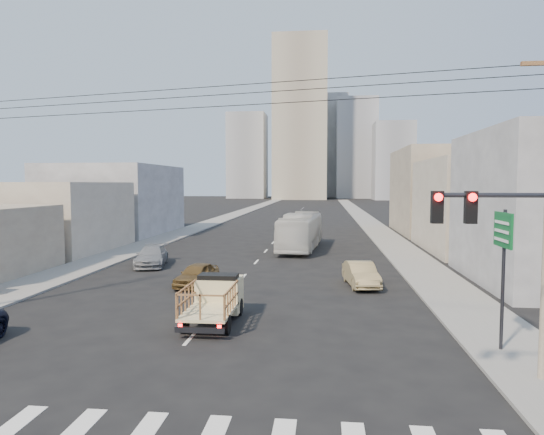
% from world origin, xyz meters
% --- Properties ---
extents(ground, '(420.00, 420.00, 0.00)m').
position_xyz_m(ground, '(0.00, 0.00, 0.00)').
color(ground, black).
rests_on(ground, ground).
extents(sidewalk_left, '(3.50, 180.00, 0.12)m').
position_xyz_m(sidewalk_left, '(-11.75, 70.00, 0.06)').
color(sidewalk_left, gray).
rests_on(sidewalk_left, ground).
extents(sidewalk_right, '(3.50, 180.00, 0.12)m').
position_xyz_m(sidewalk_right, '(11.75, 70.00, 0.06)').
color(sidewalk_right, gray).
rests_on(sidewalk_right, ground).
extents(lane_dashes, '(0.15, 104.00, 0.01)m').
position_xyz_m(lane_dashes, '(0.00, 53.00, 0.01)').
color(lane_dashes, silver).
rests_on(lane_dashes, ground).
extents(flatbed_pickup, '(1.95, 4.41, 1.90)m').
position_xyz_m(flatbed_pickup, '(0.42, 4.08, 1.09)').
color(flatbed_pickup, beige).
rests_on(flatbed_pickup, ground).
extents(city_bus, '(3.69, 11.82, 3.24)m').
position_xyz_m(city_bus, '(2.97, 27.55, 1.62)').
color(city_bus, silver).
rests_on(city_bus, ground).
extents(sedan_brown, '(2.18, 4.06, 1.31)m').
position_xyz_m(sedan_brown, '(-2.22, 11.14, 0.66)').
color(sedan_brown, brown).
rests_on(sedan_brown, ground).
extents(sedan_tan, '(2.05, 4.36, 1.38)m').
position_xyz_m(sedan_tan, '(7.17, 12.08, 0.69)').
color(sedan_tan, '#9B875A').
rests_on(sedan_tan, ground).
extents(sedan_grey, '(2.92, 5.16, 1.41)m').
position_xyz_m(sedan_grey, '(-7.21, 17.46, 0.71)').
color(sedan_grey, gray).
rests_on(sedan_grey, ground).
extents(traffic_signal, '(3.23, 0.35, 6.00)m').
position_xyz_m(traffic_signal, '(9.77, -3.51, 4.08)').
color(traffic_signal, '#2D2D33').
rests_on(traffic_signal, ground).
extents(green_sign, '(0.18, 1.60, 5.00)m').
position_xyz_m(green_sign, '(11.16, 1.50, 3.74)').
color(green_sign, '#2D2D33').
rests_on(green_sign, ground).
extents(overhead_wires, '(23.01, 5.02, 0.72)m').
position_xyz_m(overhead_wires, '(0.00, 1.50, 8.97)').
color(overhead_wires, black).
rests_on(overhead_wires, ground).
extents(bldg_right_mid, '(11.00, 14.00, 8.00)m').
position_xyz_m(bldg_right_mid, '(19.50, 28.00, 4.00)').
color(bldg_right_mid, '#A69985').
rests_on(bldg_right_mid, ground).
extents(bldg_right_far, '(12.00, 16.00, 10.00)m').
position_xyz_m(bldg_right_far, '(20.00, 44.00, 5.00)').
color(bldg_right_far, gray).
rests_on(bldg_right_far, ground).
extents(bldg_left_mid, '(11.00, 12.00, 6.00)m').
position_xyz_m(bldg_left_mid, '(-19.00, 24.00, 3.00)').
color(bldg_left_mid, '#A69985').
rests_on(bldg_left_mid, ground).
extents(bldg_left_far, '(12.00, 16.00, 8.00)m').
position_xyz_m(bldg_left_far, '(-19.50, 39.00, 4.00)').
color(bldg_left_far, gray).
rests_on(bldg_left_far, ground).
extents(high_rise_tower, '(20.00, 20.00, 60.00)m').
position_xyz_m(high_rise_tower, '(-4.00, 170.00, 30.00)').
color(high_rise_tower, tan).
rests_on(high_rise_tower, ground).
extents(midrise_ne, '(16.00, 16.00, 40.00)m').
position_xyz_m(midrise_ne, '(18.00, 185.00, 20.00)').
color(midrise_ne, '#919399').
rests_on(midrise_ne, ground).
extents(midrise_nw, '(15.00, 15.00, 34.00)m').
position_xyz_m(midrise_nw, '(-26.00, 180.00, 17.00)').
color(midrise_nw, '#919399').
rests_on(midrise_nw, ground).
extents(midrise_back, '(18.00, 18.00, 44.00)m').
position_xyz_m(midrise_back, '(6.00, 200.00, 22.00)').
color(midrise_back, gray).
rests_on(midrise_back, ground).
extents(midrise_east, '(14.00, 14.00, 28.00)m').
position_xyz_m(midrise_east, '(30.00, 165.00, 14.00)').
color(midrise_east, '#919399').
rests_on(midrise_east, ground).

